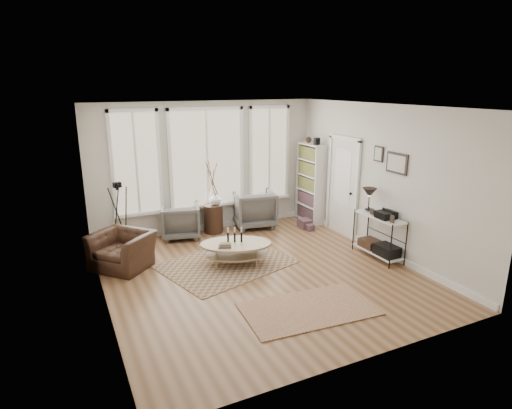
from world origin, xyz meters
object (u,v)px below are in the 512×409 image
bookcase (311,183)px  low_shelf (379,232)px  accent_chair (122,250)px  side_table (213,195)px  coffee_table (236,248)px  armchair_right (254,209)px  armchair_left (181,221)px

bookcase → low_shelf: 2.56m
bookcase → accent_chair: size_ratio=2.04×
low_shelf → side_table: bearing=130.7°
coffee_table → armchair_right: armchair_right is taller
accent_chair → bookcase: bearing=58.5°
bookcase → coffee_table: bearing=-148.3°
low_shelf → armchair_right: bearing=116.3°
armchair_left → armchair_right: size_ratio=0.87×
bookcase → low_shelf: bookcase is taller
low_shelf → coffee_table: 2.76m
bookcase → armchair_right: 1.53m
low_shelf → coffee_table: size_ratio=0.86×
low_shelf → side_table: size_ratio=0.73×
low_shelf → armchair_left: low_shelf is taller
coffee_table → armchair_left: bearing=105.3°
bookcase → accent_chair: (-4.58, -0.88, -0.63)m
low_shelf → armchair_left: 4.16m
low_shelf → coffee_table: (-2.61, 0.88, -0.19)m
armchair_right → accent_chair: size_ratio=0.94×
armchair_left → low_shelf: bearing=153.6°
bookcase → coffee_table: 3.19m
side_table → coffee_table: bearing=-97.4°
armchair_right → accent_chair: bearing=29.2°
low_shelf → armchair_right: size_ratio=1.38×
armchair_left → armchair_right: (1.76, 0.00, 0.06)m
coffee_table → side_table: side_table is taller
armchair_right → side_table: (-1.01, 0.00, 0.43)m
side_table → armchair_right: bearing=-0.0°
bookcase → armchair_right: bearing=171.0°
armchair_right → accent_chair: 3.36m
bookcase → armchair_left: bookcase is taller
coffee_table → accent_chair: 2.07m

